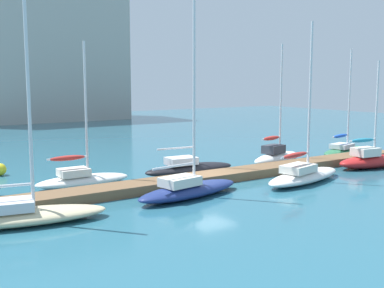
{
  "coord_description": "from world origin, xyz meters",
  "views": [
    {
      "loc": [
        -15.95,
        -22.05,
        5.88
      ],
      "look_at": [
        0.0,
        2.0,
        2.0
      ],
      "focal_mm": 44.54,
      "sensor_mm": 36.0,
      "label": 1
    }
  ],
  "objects": [
    {
      "name": "dock_pier",
      "position": [
        0.0,
        0.0,
        0.26
      ],
      "size": [
        33.15,
        1.83,
        0.51
      ],
      "primitive_type": "cube",
      "color": "brown",
      "rests_on": "ground_plane"
    },
    {
      "name": "ground_plane",
      "position": [
        0.0,
        0.0,
        0.0
      ],
      "size": [
        120.0,
        120.0,
        0.0
      ],
      "primitive_type": "plane",
      "color": "#286075"
    },
    {
      "name": "mooring_buoy_yellow",
      "position": [
        -9.84,
        8.72,
        0.38
      ],
      "size": [
        0.76,
        0.76,
        0.76
      ],
      "primitive_type": "sphere",
      "color": "yellow",
      "rests_on": "ground_plane"
    },
    {
      "name": "sailboat_6",
      "position": [
        7.22,
        2.11,
        0.62
      ],
      "size": [
        5.33,
        2.6,
        8.35
      ],
      "rotation": [
        0.0,
        0.0,
        0.23
      ],
      "color": "white",
      "rests_on": "ground_plane"
    },
    {
      "name": "harbor_building_distant",
      "position": [
        4.52,
        48.79,
        10.28
      ],
      "size": [
        23.44,
        11.35,
        20.56
      ],
      "primitive_type": "cube",
      "color": "#ADA89E",
      "rests_on": "ground_plane"
    },
    {
      "name": "sailboat_8",
      "position": [
        14.95,
        2.47,
        0.45
      ],
      "size": [
        6.2,
        3.11,
        8.32
      ],
      "rotation": [
        0.0,
        0.0,
        0.21
      ],
      "color": "#2D7047",
      "rests_on": "ground_plane"
    },
    {
      "name": "sailboat_4",
      "position": [
        0.08,
        2.47,
        0.49
      ],
      "size": [
        6.21,
        2.21,
        8.13
      ],
      "rotation": [
        0.0,
        0.0,
        -0.07
      ],
      "color": "black",
      "rests_on": "ground_plane"
    },
    {
      "name": "sailboat_2",
      "position": [
        -6.7,
        3.01,
        0.49
      ],
      "size": [
        5.37,
        1.9,
        7.98
      ],
      "rotation": [
        0.0,
        0.0,
        -0.02
      ],
      "color": "white",
      "rests_on": "ground_plane"
    },
    {
      "name": "sailboat_1",
      "position": [
        -11.25,
        -2.45,
        0.46
      ],
      "size": [
        6.9,
        3.28,
        9.22
      ],
      "rotation": [
        0.0,
        0.0,
        -0.19
      ],
      "color": "beige",
      "rests_on": "ground_plane"
    },
    {
      "name": "sailboat_5",
      "position": [
        4.34,
        -3.12,
        0.52
      ],
      "size": [
        6.92,
        3.26,
        9.17
      ],
      "rotation": [
        0.0,
        0.0,
        0.22
      ],
      "color": "white",
      "rests_on": "ground_plane"
    },
    {
      "name": "sailboat_3",
      "position": [
        -3.14,
        -2.4,
        0.51
      ],
      "size": [
        6.55,
        2.81,
        9.91
      ],
      "rotation": [
        0.0,
        0.0,
        0.17
      ],
      "color": "navy",
      "rests_on": "ground_plane"
    },
    {
      "name": "sailboat_7",
      "position": [
        11.58,
        -2.31,
        0.58
      ],
      "size": [
        5.59,
        2.39,
        7.16
      ],
      "rotation": [
        0.0,
        0.0,
        -0.12
      ],
      "color": "#B21E1E",
      "rests_on": "ground_plane"
    }
  ]
}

